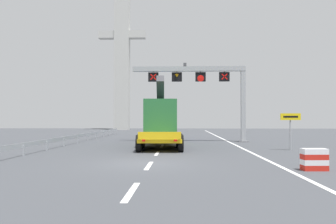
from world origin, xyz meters
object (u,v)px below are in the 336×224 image
object	(u,v)px
heavy_haul_truck_yellow	(161,120)
bridge_pylon_distant	(122,51)
overhead_lane_gantry	(204,81)
crash_barrier_striped	(314,159)
exit_sign_yellow	(290,123)

from	to	relation	value
heavy_haul_truck_yellow	bridge_pylon_distant	distance (m)	37.53
overhead_lane_gantry	heavy_haul_truck_yellow	world-z (taller)	overhead_lane_gantry
crash_barrier_striped	bridge_pylon_distant	world-z (taller)	bridge_pylon_distant
exit_sign_yellow	crash_barrier_striped	distance (m)	8.88
overhead_lane_gantry	exit_sign_yellow	world-z (taller)	overhead_lane_gantry
overhead_lane_gantry	bridge_pylon_distant	bearing A→B (deg)	112.90
heavy_haul_truck_yellow	exit_sign_yellow	size ratio (longest dim) A/B	5.67
crash_barrier_striped	exit_sign_yellow	bearing A→B (deg)	77.63
crash_barrier_striped	overhead_lane_gantry	bearing A→B (deg)	101.25
exit_sign_yellow	crash_barrier_striped	bearing A→B (deg)	-102.37
overhead_lane_gantry	heavy_haul_truck_yellow	distance (m)	5.73
heavy_haul_truck_yellow	crash_barrier_striped	world-z (taller)	heavy_haul_truck_yellow
crash_barrier_striped	bridge_pylon_distant	xyz separation A→B (m)	(-16.73, 48.40, 14.62)
crash_barrier_striped	bridge_pylon_distant	bearing A→B (deg)	109.06
heavy_haul_truck_yellow	overhead_lane_gantry	bearing A→B (deg)	28.19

